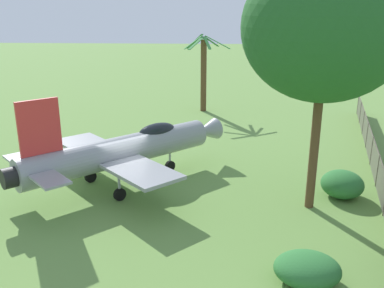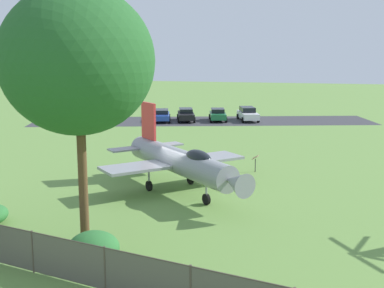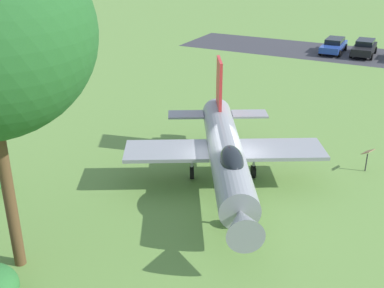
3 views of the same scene
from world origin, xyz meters
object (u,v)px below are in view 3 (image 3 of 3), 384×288
(display_jet, at_px, (226,153))
(parked_car_blue, at_px, (334,45))
(parked_car_black, at_px, (364,48))
(info_plaque, at_px, (368,155))

(display_jet, relative_size, parked_car_blue, 2.02)
(display_jet, relative_size, parked_car_black, 2.11)
(info_plaque, bearing_deg, parked_car_blue, 120.72)
(parked_car_black, bearing_deg, display_jet, -3.30)
(info_plaque, bearing_deg, display_jet, -120.81)
(parked_car_blue, bearing_deg, parked_car_black, 89.11)
(parked_car_blue, bearing_deg, display_jet, 2.71)
(display_jet, bearing_deg, parked_car_blue, 154.34)
(info_plaque, xyz_separation_m, parked_car_blue, (-13.27, 22.33, -0.15))
(display_jet, bearing_deg, parked_car_black, 148.97)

